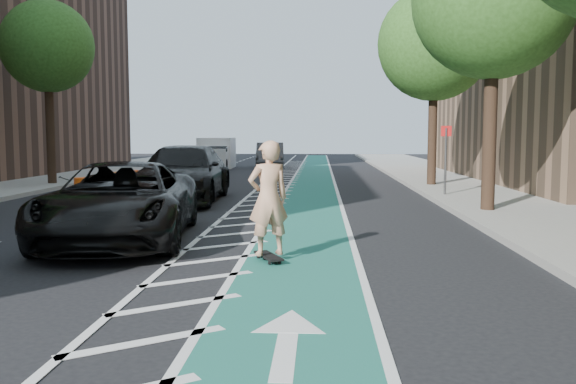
# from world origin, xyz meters

# --- Properties ---
(ground) EXTENTS (120.00, 120.00, 0.00)m
(ground) POSITION_xyz_m (0.00, 0.00, 0.00)
(ground) COLOR black
(ground) RESTS_ON ground
(bike_lane) EXTENTS (2.00, 90.00, 0.01)m
(bike_lane) POSITION_xyz_m (3.00, 10.00, 0.01)
(bike_lane) COLOR #1C6256
(bike_lane) RESTS_ON ground
(buffer_strip) EXTENTS (1.40, 90.00, 0.01)m
(buffer_strip) POSITION_xyz_m (1.50, 10.00, 0.01)
(buffer_strip) COLOR silver
(buffer_strip) RESTS_ON ground
(sidewalk_right) EXTENTS (5.00, 90.00, 0.15)m
(sidewalk_right) POSITION_xyz_m (9.50, 10.00, 0.07)
(sidewalk_right) COLOR gray
(sidewalk_right) RESTS_ON ground
(curb_right) EXTENTS (0.12, 90.00, 0.16)m
(curb_right) POSITION_xyz_m (7.05, 10.00, 0.08)
(curb_right) COLOR gray
(curb_right) RESTS_ON ground
(tree_r_c) EXTENTS (4.20, 4.20, 7.90)m
(tree_r_c) POSITION_xyz_m (7.90, 8.00, 5.77)
(tree_r_c) COLOR #382619
(tree_r_c) RESTS_ON ground
(tree_r_d) EXTENTS (4.20, 4.20, 7.90)m
(tree_r_d) POSITION_xyz_m (7.90, 16.00, 5.77)
(tree_r_d) COLOR #382619
(tree_r_d) RESTS_ON ground
(tree_l_d) EXTENTS (4.20, 4.20, 7.90)m
(tree_l_d) POSITION_xyz_m (-7.90, 16.00, 5.77)
(tree_l_d) COLOR #382619
(tree_l_d) RESTS_ON ground
(sign_post) EXTENTS (0.35, 0.08, 2.47)m
(sign_post) POSITION_xyz_m (7.60, 12.00, 1.35)
(sign_post) COLOR #4C4C4C
(sign_post) RESTS_ON ground
(skateboard) EXTENTS (0.59, 0.90, 0.12)m
(skateboard) POSITION_xyz_m (2.46, 1.37, 0.10)
(skateboard) COLOR black
(skateboard) RESTS_ON ground
(skateboarder) EXTENTS (0.85, 0.73, 1.97)m
(skateboarder) POSITION_xyz_m (2.46, 1.37, 1.10)
(skateboarder) COLOR tan
(skateboarder) RESTS_ON skateboard
(suv_near) EXTENTS (3.39, 6.12, 1.62)m
(suv_near) POSITION_xyz_m (-0.71, 3.22, 0.81)
(suv_near) COLOR black
(suv_near) RESTS_ON ground
(suv_far) EXTENTS (2.72, 6.34, 1.82)m
(suv_far) POSITION_xyz_m (-1.13, 10.71, 0.91)
(suv_far) COLOR black
(suv_far) RESTS_ON ground
(car_silver) EXTENTS (2.08, 4.28, 1.41)m
(car_silver) POSITION_xyz_m (-4.68, 24.17, 0.70)
(car_silver) COLOR gray
(car_silver) RESTS_ON ground
(car_grey) EXTENTS (2.12, 5.14, 1.66)m
(car_grey) POSITION_xyz_m (0.06, 30.94, 0.83)
(car_grey) COLOR #4F4F54
(car_grey) RESTS_ON ground
(box_truck) EXTENTS (2.25, 4.77, 1.96)m
(box_truck) POSITION_xyz_m (-3.42, 30.24, 0.91)
(box_truck) COLOR silver
(box_truck) RESTS_ON ground
(barrel_a) EXTENTS (0.65, 0.65, 0.89)m
(barrel_a) POSITION_xyz_m (-3.80, 9.00, 0.42)
(barrel_a) COLOR #FF540D
(barrel_a) RESTS_ON ground
(barrel_b) EXTENTS (0.76, 0.76, 1.03)m
(barrel_b) POSITION_xyz_m (-2.74, 9.50, 0.49)
(barrel_b) COLOR orange
(barrel_b) RESTS_ON ground
(barrel_c) EXTENTS (0.58, 0.58, 0.79)m
(barrel_c) POSITION_xyz_m (-4.00, 14.50, 0.37)
(barrel_c) COLOR #F54D0C
(barrel_c) RESTS_ON ground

